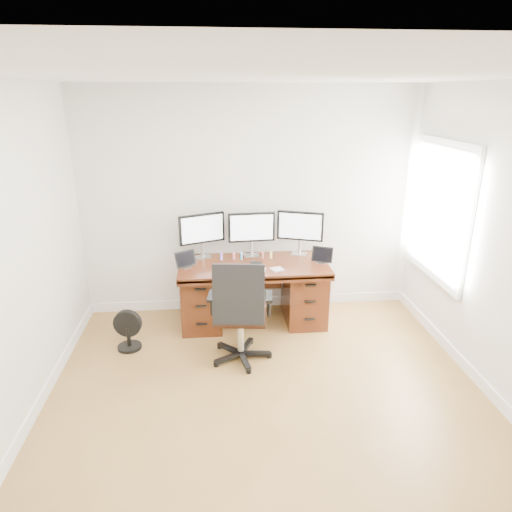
{
  "coord_description": "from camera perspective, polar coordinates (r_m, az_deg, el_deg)",
  "views": [
    {
      "loc": [
        -0.42,
        -3.06,
        2.6
      ],
      "look_at": [
        0.0,
        1.5,
        0.95
      ],
      "focal_mm": 32.0,
      "sensor_mm": 36.0,
      "label": 1
    }
  ],
  "objects": [
    {
      "name": "back_wall",
      "position": [
        5.47,
        -0.73,
        6.61
      ],
      "size": [
        4.0,
        0.1,
        2.7
      ],
      "primitive_type": "cube",
      "color": "silver",
      "rests_on": "ground"
    },
    {
      "name": "tablet_left",
      "position": [
        5.14,
        -8.79,
        -0.53
      ],
      "size": [
        0.24,
        0.18,
        0.19
      ],
      "rotation": [
        0.0,
        0.0,
        0.53
      ],
      "color": "silver",
      "rests_on": "desk"
    },
    {
      "name": "figurine_purple",
      "position": [
        5.32,
        -4.36,
        -0.01
      ],
      "size": [
        0.04,
        0.04,
        0.09
      ],
      "color": "#906FD2",
      "rests_on": "desk"
    },
    {
      "name": "tablet_right",
      "position": [
        5.27,
        8.3,
        0.01
      ],
      "size": [
        0.25,
        0.16,
        0.19
      ],
      "rotation": [
        0.0,
        0.0,
        -0.43
      ],
      "color": "silver",
      "rests_on": "desk"
    },
    {
      "name": "figurine_brown",
      "position": [
        5.35,
        0.81,
        0.15
      ],
      "size": [
        0.04,
        0.04,
        0.09
      ],
      "color": "#934F40",
      "rests_on": "desk"
    },
    {
      "name": "drawing_tablet",
      "position": [
        5.03,
        -2.77,
        -1.75
      ],
      "size": [
        0.23,
        0.2,
        0.01
      ],
      "primitive_type": "cube",
      "rotation": [
        0.0,
        0.0,
        -0.43
      ],
      "color": "black",
      "rests_on": "desk"
    },
    {
      "name": "monitor_right",
      "position": [
        5.44,
        5.54,
        3.56
      ],
      "size": [
        0.53,
        0.22,
        0.53
      ],
      "rotation": [
        0.0,
        0.0,
        -0.34
      ],
      "color": "silver",
      "rests_on": "desk"
    },
    {
      "name": "monitor_center",
      "position": [
        5.36,
        -0.56,
        3.42
      ],
      "size": [
        0.55,
        0.15,
        0.53
      ],
      "rotation": [
        0.0,
        0.0,
        0.06
      ],
      "color": "silver",
      "rests_on": "desk"
    },
    {
      "name": "desk",
      "position": [
        5.38,
        -0.33,
        -4.3
      ],
      "size": [
        1.7,
        0.8,
        0.75
      ],
      "color": "#441D0D",
      "rests_on": "ground"
    },
    {
      "name": "keyboard",
      "position": [
        5.02,
        -0.52,
        -1.71
      ],
      "size": [
        0.32,
        0.18,
        0.01
      ],
      "primitive_type": "cube",
      "rotation": [
        0.0,
        0.0,
        -0.19
      ],
      "color": "silver",
      "rests_on": "desk"
    },
    {
      "name": "floor_fan",
      "position": [
        5.09,
        -15.71,
        -8.97
      ],
      "size": [
        0.3,
        0.26,
        0.44
      ],
      "rotation": [
        0.0,
        0.0,
        -0.15
      ],
      "color": "black",
      "rests_on": "ground"
    },
    {
      "name": "figurine_pink",
      "position": [
        5.33,
        -2.78,
        0.04
      ],
      "size": [
        0.04,
        0.04,
        0.09
      ],
      "color": "#D66882",
      "rests_on": "desk"
    },
    {
      "name": "figurine_yellow",
      "position": [
        5.36,
        1.88,
        0.19
      ],
      "size": [
        0.04,
        0.04,
        0.09
      ],
      "color": "#E2C772",
      "rests_on": "desk"
    },
    {
      "name": "trackpad",
      "position": [
        5.04,
        2.65,
        -1.66
      ],
      "size": [
        0.16,
        0.16,
        0.01
      ],
      "primitive_type": "cube",
      "rotation": [
        0.0,
        0.0,
        0.29
      ],
      "color": "silver",
      "rests_on": "desk"
    },
    {
      "name": "figurine_blue",
      "position": [
        5.33,
        -1.85,
        0.07
      ],
      "size": [
        0.04,
        0.04,
        0.09
      ],
      "color": "#519CD9",
      "rests_on": "desk"
    },
    {
      "name": "monitor_left",
      "position": [
        5.35,
        -6.77,
        3.23
      ],
      "size": [
        0.52,
        0.23,
        0.53
      ],
      "rotation": [
        0.0,
        0.0,
        0.37
      ],
      "color": "silver",
      "rests_on": "desk"
    },
    {
      "name": "office_chair",
      "position": [
        4.63,
        -1.99,
        -9.05
      ],
      "size": [
        0.66,
        0.66,
        1.12
      ],
      "rotation": [
        0.0,
        0.0,
        -0.12
      ],
      "color": "black",
      "rests_on": "ground"
    },
    {
      "name": "phone",
      "position": [
        5.24,
        0.07,
        -0.82
      ],
      "size": [
        0.15,
        0.11,
        0.01
      ],
      "primitive_type": "cube",
      "rotation": [
        0.0,
        0.0,
        -0.42
      ],
      "color": "black",
      "rests_on": "desk"
    },
    {
      "name": "ground",
      "position": [
        4.04,
        2.1,
        -20.29
      ],
      "size": [
        4.5,
        4.5,
        0.0
      ],
      "primitive_type": "plane",
      "color": "olive",
      "rests_on": "ground"
    }
  ]
}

